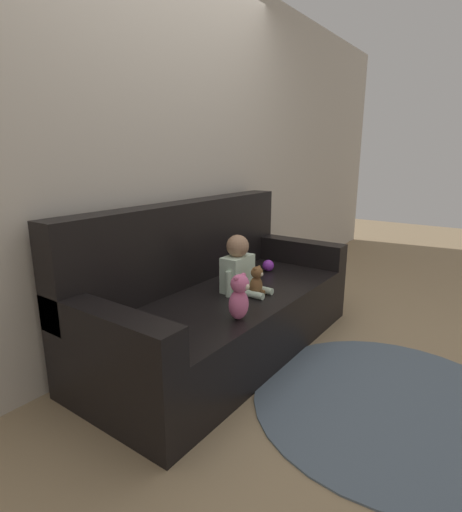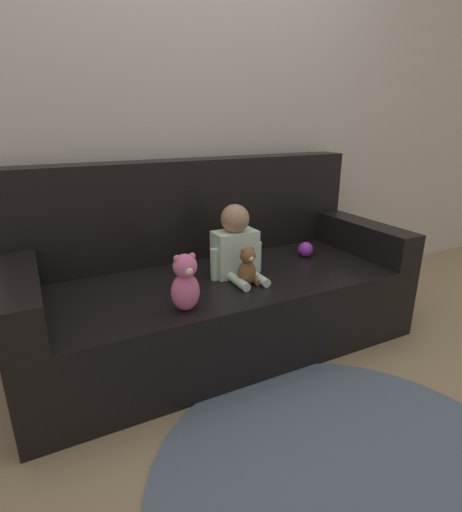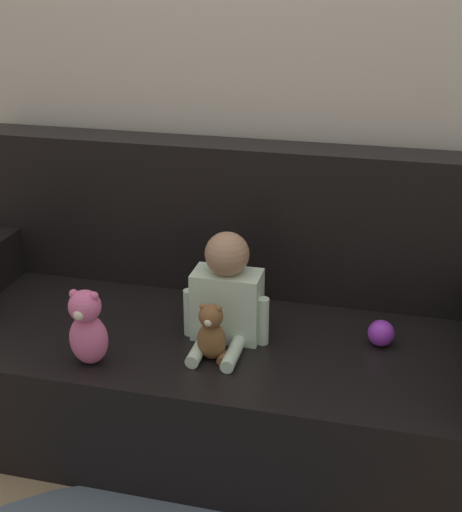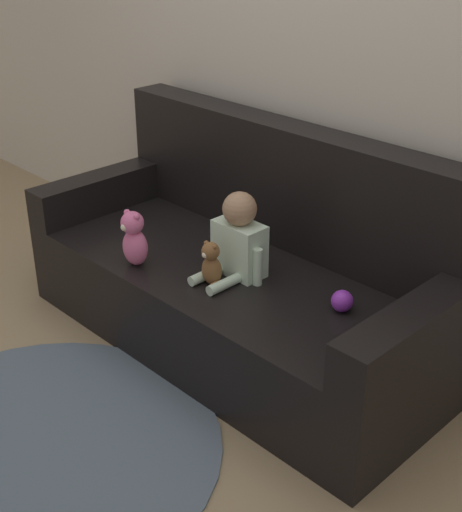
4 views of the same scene
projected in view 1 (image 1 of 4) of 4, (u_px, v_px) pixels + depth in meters
ground_plane at (226, 348)px, 2.71m from camera, size 12.00×12.00×0.00m
wall_back at (163, 151)px, 2.68m from camera, size 8.00×0.05×2.60m
couch at (217, 302)px, 2.67m from camera, size 2.03×0.88×0.97m
person_baby at (239, 267)px, 2.59m from camera, size 0.29×0.30×0.38m
teddy_bear_brown at (256, 282)px, 2.52m from camera, size 0.11×0.09×0.19m
plush_toy_side at (239, 297)px, 2.15m from camera, size 0.12×0.12×0.26m
toy_ball at (268, 266)px, 3.06m from camera, size 0.09×0.09×0.09m
floor_rug at (390, 403)px, 2.11m from camera, size 1.43×1.43×0.01m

